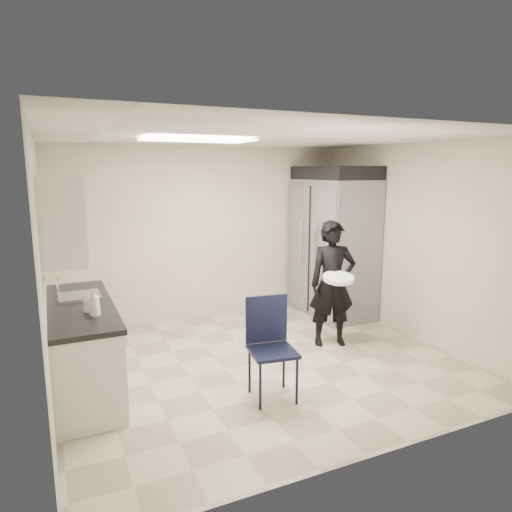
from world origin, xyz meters
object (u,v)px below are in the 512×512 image
lower_counter (82,349)px  man_tuxedo (332,284)px  commercial_fridge (333,248)px  folding_chair (273,352)px

lower_counter → man_tuxedo: man_tuxedo is taller
commercial_fridge → man_tuxedo: 1.36m
lower_counter → commercial_fridge: size_ratio=0.90×
folding_chair → commercial_fridge: bearing=52.9°
commercial_fridge → folding_chair: size_ratio=2.15×
folding_chair → lower_counter: bearing=156.9°
commercial_fridge → man_tuxedo: commercial_fridge is taller
lower_counter → commercial_fridge: commercial_fridge is taller
man_tuxedo → commercial_fridge: bearing=73.9°
commercial_fridge → lower_counter: bearing=-164.1°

